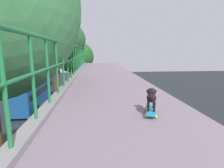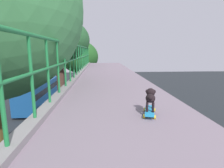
{
  "view_description": "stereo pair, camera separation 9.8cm",
  "coord_description": "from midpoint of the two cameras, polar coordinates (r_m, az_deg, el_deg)",
  "views": [
    {
      "loc": [
        0.55,
        -0.51,
        7.2
      ],
      "look_at": [
        0.86,
        2.75,
        6.58
      ],
      "focal_mm": 28.34,
      "sensor_mm": 36.0,
      "label": 1
    },
    {
      "loc": [
        0.65,
        -0.51,
        7.2
      ],
      "look_at": [
        0.86,
        2.75,
        6.58
      ],
      "focal_mm": 28.34,
      "sensor_mm": 36.0,
      "label": 2
    }
  ],
  "objects": [
    {
      "name": "roadside_tree_far",
      "position": [
        12.37,
        -16.63,
        12.76
      ],
      "size": [
        4.06,
        4.06,
        9.34
      ],
      "color": "#4D3229",
      "rests_on": "ground"
    },
    {
      "name": "city_bus",
      "position": [
        25.62,
        -22.16,
        -2.36
      ],
      "size": [
        2.56,
        11.16,
        3.14
      ],
      "color": "navy",
      "rests_on": "ground"
    },
    {
      "name": "small_dog",
      "position": [
        2.8,
        13.29,
        -4.01
      ],
      "size": [
        0.21,
        0.34,
        0.32
      ],
      "color": "black",
      "rests_on": "toy_skateboard"
    },
    {
      "name": "toy_skateboard",
      "position": [
        2.84,
        13.02,
        -8.45
      ],
      "size": [
        0.28,
        0.52,
        0.08
      ],
      "color": "#2394D2",
      "rests_on": "overpass_deck"
    },
    {
      "name": "roadside_tree_farthest",
      "position": [
        20.93,
        -10.36,
        8.38
      ],
      "size": [
        4.34,
        4.34,
        8.37
      ],
      "color": "#523724",
      "rests_on": "ground"
    }
  ]
}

